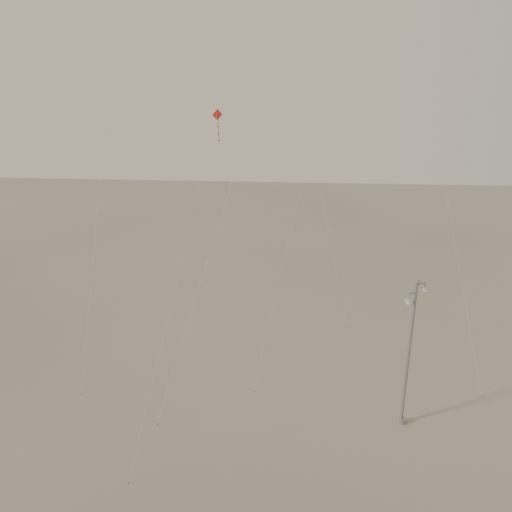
{
  "coord_description": "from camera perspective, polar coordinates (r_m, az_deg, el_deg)",
  "views": [
    {
      "loc": [
        2.05,
        -26.09,
        19.8
      ],
      "look_at": [
        -0.69,
        5.0,
        9.68
      ],
      "focal_mm": 40.0,
      "sensor_mm": 36.0,
      "label": 1
    }
  ],
  "objects": [
    {
      "name": "kite_1",
      "position": [
        33.46,
        1.26,
        18.39
      ],
      "size": [
        8.02,
        7.03,
        26.05
      ],
      "rotation": [
        0.0,
        0.0,
        -0.92
      ],
      "color": "#2F2827",
      "rests_on": "ground"
    },
    {
      "name": "kite_4",
      "position": [
        36.47,
        16.21,
        18.95
      ],
      "size": [
        6.73,
        4.19,
        27.26
      ],
      "rotation": [
        0.0,
        0.0,
        1.54
      ],
      "color": "#2F2827",
      "rests_on": "ground"
    },
    {
      "name": "street_lamp",
      "position": [
        33.78,
        15.11,
        -9.05
      ],
      "size": [
        1.44,
        1.13,
        9.03
      ],
      "color": "#919499",
      "rests_on": "ground"
    },
    {
      "name": "kite_3",
      "position": [
        29.71,
        -6.18,
        4.46
      ],
      "size": [
        4.13,
        7.35,
        17.96
      ],
      "rotation": [
        0.0,
        0.0,
        -0.16
      ],
      "color": "maroon",
      "rests_on": "ground"
    },
    {
      "name": "ground",
      "position": [
        32.82,
        0.46,
        -19.14
      ],
      "size": [
        160.0,
        160.0,
        0.0
      ],
      "primitive_type": "plane",
      "color": "gray",
      "rests_on": "ground"
    },
    {
      "name": "kite_5",
      "position": [
        48.14,
        3.88,
        20.19
      ],
      "size": [
        6.56,
        7.15,
        29.34
      ],
      "rotation": [
        0.0,
        0.0,
        -1.03
      ],
      "color": "#AB5C1C",
      "rests_on": "ground"
    }
  ]
}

